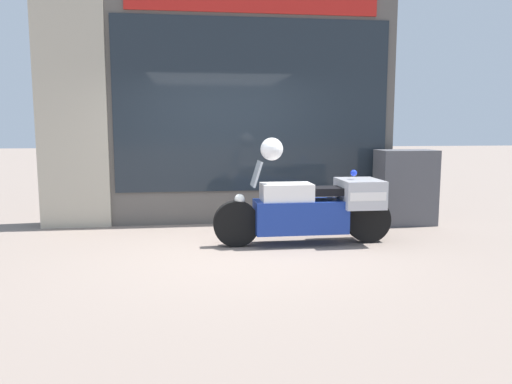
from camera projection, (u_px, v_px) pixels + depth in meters
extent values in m
plane|color=gray|center=(233.00, 250.00, 6.54)|extent=(60.00, 60.00, 0.00)
cube|color=#56514C|center=(222.00, 109.00, 8.25)|extent=(5.80, 0.40, 3.78)
cube|color=#B2A893|center=(74.00, 109.00, 7.97)|extent=(1.09, 0.55, 3.78)
cube|color=#1E262D|center=(254.00, 106.00, 8.09)|extent=(4.48, 0.02, 2.78)
cube|color=red|center=(254.00, 3.00, 7.87)|extent=(4.04, 0.03, 0.32)
cube|color=slate|center=(250.00, 205.00, 8.53)|extent=(4.26, 0.30, 0.55)
cube|color=silver|center=(249.00, 147.00, 8.54)|extent=(4.26, 0.02, 1.47)
cube|color=beige|center=(250.00, 103.00, 8.30)|extent=(4.26, 0.30, 0.03)
cube|color=maroon|center=(169.00, 100.00, 8.13)|extent=(0.18, 0.04, 0.05)
cube|color=#C68E19|center=(250.00, 101.00, 8.30)|extent=(0.18, 0.04, 0.05)
cube|color=#B7B2A8|center=(327.00, 101.00, 8.47)|extent=(0.18, 0.04, 0.05)
cube|color=white|center=(171.00, 183.00, 8.24)|extent=(0.19, 0.03, 0.27)
cube|color=orange|center=(250.00, 181.00, 8.41)|extent=(0.19, 0.03, 0.27)
cube|color=red|center=(326.00, 180.00, 8.58)|extent=(0.19, 0.02, 0.27)
cylinder|color=black|center=(236.00, 224.00, 6.72)|extent=(0.62, 0.14, 0.62)
cylinder|color=black|center=(368.00, 220.00, 6.96)|extent=(0.62, 0.14, 0.62)
cube|color=navy|center=(300.00, 216.00, 6.82)|extent=(1.26, 0.49, 0.44)
cube|color=white|center=(287.00, 193.00, 6.75)|extent=(0.69, 0.44, 0.26)
cube|color=black|center=(321.00, 191.00, 6.81)|extent=(0.73, 0.37, 0.10)
cube|color=#B7B7BC|center=(359.00, 193.00, 6.89)|extent=(0.55, 0.69, 0.38)
cube|color=white|center=(359.00, 193.00, 6.89)|extent=(0.50, 0.70, 0.11)
cube|color=#B2BCC6|center=(256.00, 174.00, 6.66)|extent=(0.13, 0.34, 0.35)
sphere|color=white|center=(240.00, 199.00, 6.68)|extent=(0.14, 0.14, 0.14)
sphere|color=blue|center=(354.00, 173.00, 6.84)|extent=(0.09, 0.09, 0.09)
cube|color=#4C4C51|center=(405.00, 187.00, 8.20)|extent=(0.93, 0.55, 1.23)
sphere|color=white|center=(272.00, 149.00, 6.65)|extent=(0.30, 0.30, 0.30)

